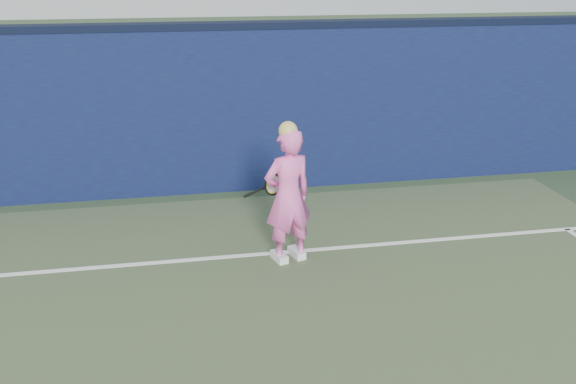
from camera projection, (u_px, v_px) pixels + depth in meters
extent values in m
cube|color=#0D0E3C|center=(199.00, 113.00, 9.36)|extent=(24.00, 0.40, 2.50)
cube|color=black|center=(195.00, 26.00, 8.90)|extent=(24.00, 0.42, 0.10)
imported|color=#FE63BF|center=(288.00, 196.00, 7.21)|extent=(0.69, 0.55, 1.65)
sphere|color=#DCC262|center=(288.00, 131.00, 6.93)|extent=(0.22, 0.22, 0.22)
cube|color=white|center=(297.00, 253.00, 7.54)|extent=(0.20, 0.30, 0.10)
cube|color=white|center=(279.00, 257.00, 7.44)|extent=(0.20, 0.30, 0.10)
torus|color=black|center=(273.00, 185.00, 7.58)|extent=(0.27, 0.19, 0.29)
torus|color=gold|center=(273.00, 185.00, 7.58)|extent=(0.22, 0.15, 0.23)
cylinder|color=beige|center=(273.00, 185.00, 7.58)|extent=(0.21, 0.14, 0.23)
cylinder|color=black|center=(257.00, 191.00, 7.53)|extent=(0.25, 0.12, 0.09)
cylinder|color=black|center=(248.00, 195.00, 7.50)|extent=(0.12, 0.07, 0.06)
cube|color=white|center=(214.00, 258.00, 7.50)|extent=(11.00, 0.08, 0.01)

